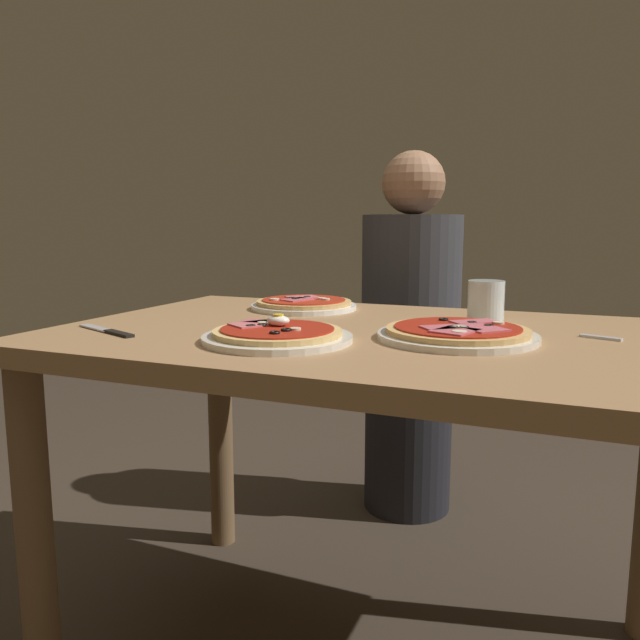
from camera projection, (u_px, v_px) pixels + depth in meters
The scene contains 8 objects.
dining_table at pixel (369, 386), 1.27m from camera, with size 1.25×0.81×0.74m.
pizza_foreground at pixel (277, 335), 1.14m from camera, with size 0.28×0.28×0.05m.
pizza_across_left at pixel (458, 333), 1.16m from camera, with size 0.30×0.30×0.03m.
pizza_across_right at pixel (304, 304), 1.57m from camera, with size 0.26×0.26×0.03m.
water_glass_near at pixel (486, 303), 1.38m from camera, with size 0.08×0.08×0.09m.
fork at pixel (617, 339), 1.15m from camera, with size 0.15×0.07×0.00m.
knife at pixel (109, 331), 1.23m from camera, with size 0.19×0.09×0.01m.
diner_person at pixel (410, 344), 2.05m from camera, with size 0.32×0.32×1.18m.
Camera 1 is at (0.38, -1.18, 0.96)m, focal length 35.10 mm.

